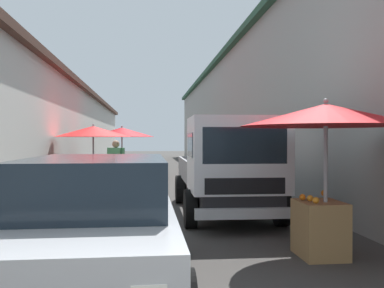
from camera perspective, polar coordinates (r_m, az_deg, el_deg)
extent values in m
plane|color=#3D3A38|center=(14.78, -5.13, -5.82)|extent=(90.00, 90.00, 0.00)
cube|color=gray|center=(18.43, 16.89, 4.21)|extent=(49.50, 7.00, 5.64)
cube|color=#284C38|center=(18.84, 16.92, 13.17)|extent=(49.80, 7.50, 0.24)
cylinder|color=#9E9EA3|center=(14.66, -13.37, -1.73)|extent=(0.06, 0.06, 2.12)
cone|color=red|center=(14.65, -13.38, 1.69)|extent=(2.59, 2.59, 0.37)
sphere|color=#9E9EA3|center=(14.65, -13.38, 2.57)|extent=(0.07, 0.07, 0.07)
cube|color=olive|center=(14.64, -13.40, -4.25)|extent=(0.84, 0.75, 0.84)
sphere|color=orange|center=(14.59, -12.40, -2.43)|extent=(0.09, 0.09, 0.09)
sphere|color=orange|center=(14.84, -13.35, -2.17)|extent=(0.09, 0.09, 0.09)
sphere|color=orange|center=(14.69, -14.14, -2.41)|extent=(0.09, 0.09, 0.09)
sphere|color=orange|center=(14.52, -13.00, -2.45)|extent=(0.09, 0.09, 0.09)
sphere|color=orange|center=(14.67, -12.97, -2.42)|extent=(0.09, 0.09, 0.09)
cylinder|color=#9E9EA3|center=(18.43, -9.58, -1.14)|extent=(0.06, 0.06, 2.18)
cone|color=red|center=(18.43, -9.58, 1.61)|extent=(2.82, 2.82, 0.41)
sphere|color=#9E9EA3|center=(18.43, -9.59, 2.38)|extent=(0.07, 0.07, 0.07)
cube|color=brown|center=(18.60, -10.23, -3.35)|extent=(0.95, 0.58, 0.75)
sphere|color=orange|center=(18.61, -10.08, -2.05)|extent=(0.09, 0.09, 0.09)
sphere|color=orange|center=(18.25, -10.20, -2.11)|extent=(0.09, 0.09, 0.09)
sphere|color=orange|center=(18.37, -10.27, -1.92)|extent=(0.09, 0.09, 0.09)
cylinder|color=#9E9EA3|center=(6.11, 17.83, -4.84)|extent=(0.06, 0.06, 2.16)
cone|color=red|center=(6.09, 17.85, 3.82)|extent=(2.39, 2.39, 0.31)
sphere|color=#9E9EA3|center=(6.11, 17.86, 5.66)|extent=(0.07, 0.07, 0.07)
cube|color=#9E7547|center=(6.26, 17.10, -11.07)|extent=(0.72, 0.60, 0.78)
sphere|color=orange|center=(6.24, 14.90, -7.04)|extent=(0.09, 0.09, 0.09)
sphere|color=orange|center=(6.15, 15.88, -7.15)|extent=(0.09, 0.09, 0.09)
sphere|color=orange|center=(5.96, 16.61, -7.40)|extent=(0.09, 0.09, 0.09)
sphere|color=orange|center=(6.35, 17.65, -6.42)|extent=(0.09, 0.09, 0.09)
cube|color=#ADAFB5|center=(4.85, -13.09, -12.35)|extent=(3.90, 1.72, 0.64)
cube|color=#19232D|center=(4.90, -12.89, -5.10)|extent=(2.34, 1.51, 0.56)
cylinder|color=black|center=(6.17, -3.40, -12.08)|extent=(0.60, 0.20, 0.60)
cylinder|color=black|center=(6.33, -19.50, -11.79)|extent=(0.60, 0.20, 0.60)
cube|color=black|center=(9.58, 4.15, -6.32)|extent=(4.82, 1.54, 0.36)
cube|color=silver|center=(7.91, 6.09, -1.39)|extent=(1.56, 1.77, 1.40)
cube|color=#19232D|center=(7.18, 7.25, -0.20)|extent=(0.08, 1.47, 0.63)
cube|color=#19232D|center=(7.91, 6.09, -0.12)|extent=(1.07, 1.79, 0.45)
cube|color=black|center=(7.22, 7.26, -5.72)|extent=(0.08, 1.40, 0.28)
cube|color=silver|center=(7.21, 7.40, -9.43)|extent=(0.14, 1.75, 0.18)
cube|color=gray|center=(10.50, 7.85, -3.36)|extent=(3.16, 0.10, 0.50)
cube|color=gray|center=(10.25, -1.15, -3.45)|extent=(3.16, 0.10, 0.50)
cube|color=gray|center=(11.88, 2.27, -2.89)|extent=(0.08, 1.65, 0.50)
cylinder|color=black|center=(8.23, 12.13, -8.46)|extent=(0.72, 0.23, 0.72)
cylinder|color=black|center=(7.89, -0.24, -8.84)|extent=(0.72, 0.23, 0.72)
cylinder|color=black|center=(11.17, 7.38, -6.05)|extent=(0.72, 0.23, 0.72)
cylinder|color=black|center=(10.92, -1.67, -6.20)|extent=(0.72, 0.23, 0.72)
cylinder|color=#665B4C|center=(12.69, -10.10, -5.06)|extent=(0.14, 0.14, 0.81)
cylinder|color=#665B4C|center=(12.79, -10.68, -5.02)|extent=(0.14, 0.14, 0.81)
cube|color=#4C8C59|center=(12.69, -10.40, -1.87)|extent=(0.43, 0.50, 0.60)
sphere|color=#A57A5B|center=(12.68, -10.40, 0.00)|extent=(0.22, 0.22, 0.22)
cylinder|color=#4C8C59|center=(12.51, -9.39, -1.76)|extent=(0.08, 0.08, 0.54)
cylinder|color=#4C8C59|center=(12.87, -11.38, -1.70)|extent=(0.08, 0.08, 0.54)
cylinder|color=#194CB2|center=(6.12, -16.74, -11.06)|extent=(0.30, 0.30, 0.03)
cylinder|color=#194CB2|center=(6.28, -16.54, -12.73)|extent=(0.04, 0.04, 0.42)
cylinder|color=#194CB2|center=(6.19, -17.79, -12.93)|extent=(0.04, 0.04, 0.42)
cylinder|color=#194CB2|center=(6.06, -16.94, -13.22)|extent=(0.04, 0.04, 0.42)
cylinder|color=#194CB2|center=(6.15, -15.68, -13.01)|extent=(0.04, 0.04, 0.42)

